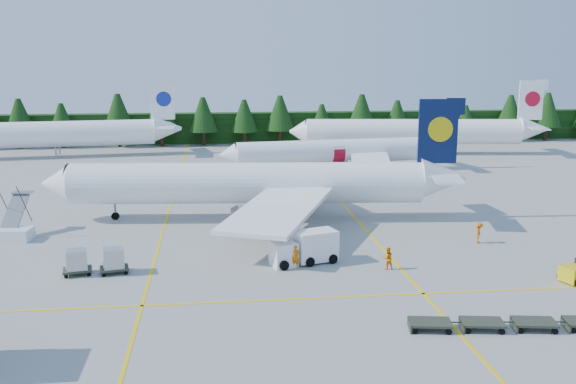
{
  "coord_description": "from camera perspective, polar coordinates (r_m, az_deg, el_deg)",
  "views": [
    {
      "loc": [
        -8.83,
        -48.42,
        16.64
      ],
      "look_at": [
        -1.49,
        14.39,
        3.5
      ],
      "focal_mm": 40.0,
      "sensor_mm": 36.0,
      "label": 1
    }
  ],
  "objects": [
    {
      "name": "dolly_train",
      "position": [
        43.8,
        21.06,
        -10.72
      ],
      "size": [
        15.92,
        3.46,
        0.15
      ],
      "rotation": [
        0.0,
        0.0,
        -0.17
      ],
      "color": "#2E3426",
      "rests_on": "ground"
    },
    {
      "name": "airliner_far_left",
      "position": [
        118.4,
        -21.55,
        4.82
      ],
      "size": [
        44.3,
        9.07,
        12.9
      ],
      "rotation": [
        0.0,
        0.0,
        0.12
      ],
      "color": "white",
      "rests_on": "ground"
    },
    {
      "name": "airstairs",
      "position": [
        65.75,
        -23.53,
        -3.17
      ],
      "size": [
        4.51,
        6.13,
        3.87
      ],
      "rotation": [
        0.0,
        0.0,
        -0.11
      ],
      "color": "white",
      "rests_on": "ground"
    },
    {
      "name": "crew_a",
      "position": [
        52.01,
        0.68,
        -5.8
      ],
      "size": [
        0.73,
        0.49,
        1.94
      ],
      "primitive_type": "imported",
      "rotation": [
        0.0,
        0.0,
        0.04
      ],
      "color": "orange",
      "rests_on": "ground"
    },
    {
      "name": "airliner_far_right",
      "position": [
        116.35,
        10.44,
        5.35
      ],
      "size": [
        44.59,
        9.35,
        12.99
      ],
      "rotation": [
        0.0,
        0.0,
        -0.12
      ],
      "color": "white",
      "rests_on": "ground"
    },
    {
      "name": "airliner_red",
      "position": [
        95.68,
        3.97,
        3.58
      ],
      "size": [
        35.47,
        29.03,
        10.33
      ],
      "rotation": [
        0.0,
        0.0,
        0.12
      ],
      "color": "white",
      "rests_on": "ground"
    },
    {
      "name": "airliner_navy",
      "position": [
        67.48,
        -4.28,
        0.73
      ],
      "size": [
        43.36,
        35.54,
        12.61
      ],
      "rotation": [
        0.0,
        0.0,
        -0.09
      ],
      "color": "white",
      "rests_on": "ground"
    },
    {
      "name": "treeline_hedge",
      "position": [
        131.43,
        -2.79,
        5.77
      ],
      "size": [
        220.0,
        4.0,
        6.0
      ],
      "primitive_type": "cube",
      "color": "black",
      "rests_on": "ground"
    },
    {
      "name": "crew_b",
      "position": [
        52.53,
        8.85,
        -5.83
      ],
      "size": [
        0.97,
        0.81,
        1.81
      ],
      "primitive_type": "imported",
      "rotation": [
        0.0,
        0.0,
        3.29
      ],
      "color": "orange",
      "rests_on": "ground"
    },
    {
      "name": "taxi_stripe_cross",
      "position": [
        46.41,
        4.82,
        -9.31
      ],
      "size": [
        80.0,
        0.25,
        0.01
      ],
      "primitive_type": "cube",
      "color": "yellow",
      "rests_on": "ground"
    },
    {
      "name": "uld_pair",
      "position": [
        52.95,
        -16.75,
        -5.81
      ],
      "size": [
        5.3,
        2.13,
        1.68
      ],
      "rotation": [
        0.0,
        0.0,
        0.19
      ],
      "color": "#2E3426",
      "rests_on": "ground"
    },
    {
      "name": "ground",
      "position": [
        51.96,
        3.5,
        -6.96
      ],
      "size": [
        320.0,
        320.0,
        0.0
      ],
      "primitive_type": "plane",
      "color": "#A0A09A",
      "rests_on": "ground"
    },
    {
      "name": "taxi_stripe_a",
      "position": [
        70.6,
        -10.68,
        -2.1
      ],
      "size": [
        0.25,
        120.0,
        0.01
      ],
      "primitive_type": "cube",
      "color": "yellow",
      "rests_on": "ground"
    },
    {
      "name": "crew_c",
      "position": [
        61.62,
        16.62,
        -3.51
      ],
      "size": [
        0.83,
        0.95,
        1.91
      ],
      "primitive_type": "imported",
      "rotation": [
        0.0,
        0.0,
        1.11
      ],
      "color": "#D65C04",
      "rests_on": "ground"
    },
    {
      "name": "taxi_stripe_b",
      "position": [
        71.96,
        5.41,
        -1.68
      ],
      "size": [
        0.25,
        120.0,
        0.01
      ],
      "primitive_type": "cube",
      "color": "yellow",
      "rests_on": "ground"
    },
    {
      "name": "service_truck",
      "position": [
        53.23,
        1.45,
        -4.99
      ],
      "size": [
        5.87,
        3.49,
        2.67
      ],
      "rotation": [
        0.0,
        0.0,
        0.29
      ],
      "color": "silver",
      "rests_on": "ground"
    }
  ]
}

